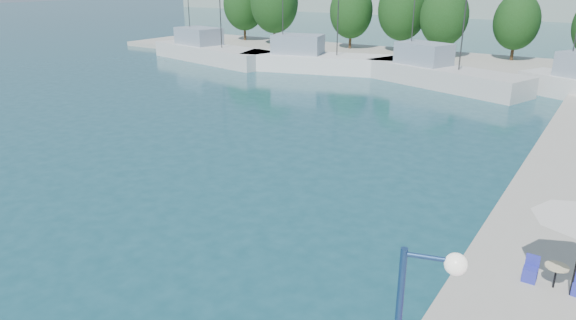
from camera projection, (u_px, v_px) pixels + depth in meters
The scene contains 11 objects.
quay_far at pixel (445, 63), 59.25m from camera, with size 90.00×16.00×0.60m, color #AEAA9D.
trawler_01 at pixel (210, 52), 62.30m from camera, with size 18.69×8.36×10.20m.
trawler_02 at pixel (317, 61), 55.51m from camera, with size 17.86×8.98×10.20m.
trawler_03 at pixel (439, 75), 47.88m from camera, with size 16.43×9.14×10.20m.
tree_01 at pixel (244, 4), 76.08m from camera, with size 6.16×6.16×9.12m.
tree_02 at pixel (274, 3), 71.20m from camera, with size 6.65×6.65×9.85m.
tree_03 at pixel (351, 11), 67.30m from camera, with size 5.62×5.62×8.32m.
tree_04 at pixel (403, 9), 63.99m from camera, with size 6.12×6.12×9.06m.
tree_05 at pixel (444, 16), 59.65m from camera, with size 5.56×5.56×8.22m.
tree_06 at pixel (517, 22), 57.74m from camera, with size 5.06×5.06×7.49m.
cafe_table_02 at pixel (554, 279), 15.83m from camera, with size 1.82×0.70×0.76m.
Camera 1 is at (9.46, 7.23, 9.70)m, focal length 32.00 mm.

